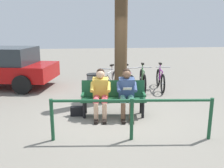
{
  "coord_description": "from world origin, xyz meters",
  "views": [
    {
      "loc": [
        0.74,
        5.52,
        2.18
      ],
      "look_at": [
        0.02,
        -0.47,
        0.75
      ],
      "focal_mm": 38.46,
      "sensor_mm": 36.0,
      "label": 1
    }
  ],
  "objects_px": {
    "handbag": "(77,111)",
    "bicycle_green": "(110,82)",
    "tree_trunk": "(121,40)",
    "bench": "(113,95)",
    "person_companion": "(101,91)",
    "person_reading": "(127,91)",
    "litter_bin": "(94,88)",
    "bicycle_black": "(143,80)",
    "bicycle_blue": "(128,81)",
    "bicycle_red": "(160,80)"
  },
  "relations": [
    {
      "from": "handbag",
      "to": "bicycle_green",
      "type": "height_order",
      "value": "bicycle_green"
    },
    {
      "from": "person_reading",
      "to": "tree_trunk",
      "type": "height_order",
      "value": "tree_trunk"
    },
    {
      "from": "bench",
      "to": "tree_trunk",
      "type": "bearing_deg",
      "value": -100.41
    },
    {
      "from": "handbag",
      "to": "person_reading",
      "type": "bearing_deg",
      "value": 170.02
    },
    {
      "from": "person_reading",
      "to": "person_companion",
      "type": "distance_m",
      "value": 0.64
    },
    {
      "from": "litter_bin",
      "to": "bicycle_black",
      "type": "height_order",
      "value": "bicycle_black"
    },
    {
      "from": "bench",
      "to": "person_companion",
      "type": "xyz_separation_m",
      "value": [
        0.33,
        0.13,
        0.16
      ]
    },
    {
      "from": "bicycle_green",
      "to": "person_companion",
      "type": "bearing_deg",
      "value": 12.32
    },
    {
      "from": "handbag",
      "to": "tree_trunk",
      "type": "bearing_deg",
      "value": -135.77
    },
    {
      "from": "bicycle_green",
      "to": "tree_trunk",
      "type": "bearing_deg",
      "value": 39.26
    },
    {
      "from": "bench",
      "to": "person_reading",
      "type": "xyz_separation_m",
      "value": [
        -0.3,
        0.2,
        0.16
      ]
    },
    {
      "from": "handbag",
      "to": "tree_trunk",
      "type": "relative_size",
      "value": 0.08
    },
    {
      "from": "bicycle_black",
      "to": "bicycle_green",
      "type": "relative_size",
      "value": 1.08
    },
    {
      "from": "person_reading",
      "to": "litter_bin",
      "type": "bearing_deg",
      "value": -55.97
    },
    {
      "from": "bench",
      "to": "bicycle_red",
      "type": "relative_size",
      "value": 0.98
    },
    {
      "from": "person_companion",
      "to": "bicycle_black",
      "type": "bearing_deg",
      "value": -118.11
    },
    {
      "from": "tree_trunk",
      "to": "bicycle_green",
      "type": "height_order",
      "value": "tree_trunk"
    },
    {
      "from": "handbag",
      "to": "bicycle_red",
      "type": "xyz_separation_m",
      "value": [
        -2.91,
        -2.29,
        0.24
      ]
    },
    {
      "from": "bicycle_blue",
      "to": "bicycle_black",
      "type": "bearing_deg",
      "value": 94.23
    },
    {
      "from": "handbag",
      "to": "bicycle_red",
      "type": "distance_m",
      "value": 3.71
    },
    {
      "from": "litter_bin",
      "to": "handbag",
      "type": "bearing_deg",
      "value": 67.73
    },
    {
      "from": "handbag",
      "to": "bicycle_black",
      "type": "relative_size",
      "value": 0.18
    },
    {
      "from": "bench",
      "to": "bicycle_black",
      "type": "xyz_separation_m",
      "value": [
        -1.35,
        -2.34,
        -0.15
      ]
    },
    {
      "from": "person_reading",
      "to": "person_companion",
      "type": "xyz_separation_m",
      "value": [
        0.64,
        -0.07,
        -0.0
      ]
    },
    {
      "from": "bicycle_black",
      "to": "bench",
      "type": "bearing_deg",
      "value": -22.29
    },
    {
      "from": "tree_trunk",
      "to": "litter_bin",
      "type": "bearing_deg",
      "value": 6.3
    },
    {
      "from": "bicycle_red",
      "to": "bicycle_blue",
      "type": "xyz_separation_m",
      "value": [
        1.2,
        0.07,
        0.0
      ]
    },
    {
      "from": "person_reading",
      "to": "tree_trunk",
      "type": "xyz_separation_m",
      "value": [
        -0.08,
        -1.5,
        1.15
      ]
    },
    {
      "from": "person_companion",
      "to": "bicycle_black",
      "type": "height_order",
      "value": "person_companion"
    },
    {
      "from": "person_companion",
      "to": "bicycle_blue",
      "type": "bearing_deg",
      "value": -109.1
    },
    {
      "from": "bicycle_black",
      "to": "bicycle_green",
      "type": "distance_m",
      "value": 1.2
    },
    {
      "from": "litter_bin",
      "to": "bicycle_red",
      "type": "bearing_deg",
      "value": -155.68
    },
    {
      "from": "person_companion",
      "to": "handbag",
      "type": "bearing_deg",
      "value": -7.75
    },
    {
      "from": "handbag",
      "to": "tree_trunk",
      "type": "distance_m",
      "value": 2.5
    },
    {
      "from": "person_reading",
      "to": "bicycle_black",
      "type": "distance_m",
      "value": 2.76
    },
    {
      "from": "person_companion",
      "to": "bicycle_blue",
      "type": "relative_size",
      "value": 0.72
    },
    {
      "from": "bicycle_red",
      "to": "bicycle_green",
      "type": "distance_m",
      "value": 1.82
    },
    {
      "from": "litter_bin",
      "to": "bicycle_red",
      "type": "relative_size",
      "value": 0.5
    },
    {
      "from": "bench",
      "to": "litter_bin",
      "type": "distance_m",
      "value": 1.29
    },
    {
      "from": "bicycle_red",
      "to": "bicycle_black",
      "type": "height_order",
      "value": "same"
    },
    {
      "from": "handbag",
      "to": "bicycle_green",
      "type": "distance_m",
      "value": 2.41
    },
    {
      "from": "person_companion",
      "to": "bicycle_green",
      "type": "bearing_deg",
      "value": -96.21
    },
    {
      "from": "tree_trunk",
      "to": "litter_bin",
      "type": "relative_size",
      "value": 4.35
    },
    {
      "from": "litter_bin",
      "to": "bicycle_blue",
      "type": "bearing_deg",
      "value": -140.03
    },
    {
      "from": "bench",
      "to": "person_companion",
      "type": "bearing_deg",
      "value": 27.28
    },
    {
      "from": "person_reading",
      "to": "handbag",
      "type": "bearing_deg",
      "value": -3.83
    },
    {
      "from": "bench",
      "to": "tree_trunk",
      "type": "distance_m",
      "value": 1.89
    },
    {
      "from": "person_reading",
      "to": "bicycle_red",
      "type": "bearing_deg",
      "value": -117.7
    },
    {
      "from": "person_companion",
      "to": "bicycle_red",
      "type": "xyz_separation_m",
      "value": [
        -2.32,
        -2.44,
        -0.3
      ]
    },
    {
      "from": "tree_trunk",
      "to": "bicycle_green",
      "type": "relative_size",
      "value": 2.34
    }
  ]
}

